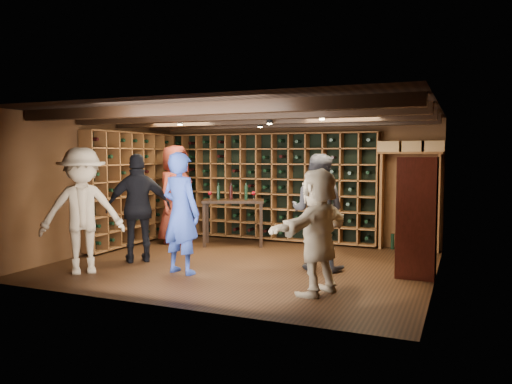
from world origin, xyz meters
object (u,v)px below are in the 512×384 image
at_px(guest_woman_black, 139,208).
at_px(guest_khaki, 82,211).
at_px(guest_red_floral, 175,194).
at_px(man_blue_shirt, 181,213).
at_px(display_cabinet, 417,220).
at_px(guest_beige, 318,231).
at_px(tasting_table, 233,205).
at_px(man_grey_suit, 318,212).

bearing_deg(guest_woman_black, guest_khaki, 33.42).
bearing_deg(guest_red_floral, man_blue_shirt, -143.19).
bearing_deg(display_cabinet, guest_beige, -126.90).
distance_m(guest_khaki, tasting_table, 3.24).
xyz_separation_m(display_cabinet, man_grey_suit, (-1.49, -0.07, 0.06)).
bearing_deg(guest_beige, guest_red_floral, -104.83).
relative_size(man_blue_shirt, tasting_table, 1.37).
bearing_deg(display_cabinet, guest_woman_black, -170.75).
xyz_separation_m(man_blue_shirt, guest_red_floral, (-1.51, 2.26, 0.08)).
xyz_separation_m(guest_red_floral, guest_beige, (3.75, -2.56, -0.18)).
height_order(man_grey_suit, guest_khaki, guest_khaki).
distance_m(display_cabinet, guest_khaki, 5.03).
relative_size(man_grey_suit, guest_beige, 1.11).
xyz_separation_m(man_blue_shirt, guest_beige, (2.24, -0.29, -0.10)).
distance_m(guest_woman_black, guest_khaki, 1.06).
bearing_deg(guest_red_floral, guest_beige, -121.24).
distance_m(man_grey_suit, guest_red_floral, 3.56).
bearing_deg(guest_beige, tasting_table, -118.06).
relative_size(guest_red_floral, guest_khaki, 1.05).
bearing_deg(guest_khaki, guest_red_floral, 47.42).
height_order(guest_woman_black, guest_khaki, guest_khaki).
height_order(man_grey_suit, tasting_table, man_grey_suit).
bearing_deg(display_cabinet, guest_red_floral, 167.18).
distance_m(man_blue_shirt, guest_woman_black, 1.18).
bearing_deg(guest_khaki, tasting_table, 25.16).
xyz_separation_m(man_blue_shirt, guest_woman_black, (-1.09, 0.44, -0.01)).
relative_size(display_cabinet, man_grey_suit, 0.96).
bearing_deg(tasting_table, guest_beige, -69.41).
distance_m(guest_red_floral, guest_khaki, 2.84).
bearing_deg(guest_woman_black, guest_beige, 127.02).
bearing_deg(guest_beige, man_grey_suit, -144.50).
bearing_deg(man_grey_suit, guest_red_floral, -15.29).
height_order(man_blue_shirt, man_grey_suit, man_blue_shirt).
bearing_deg(tasting_table, guest_woman_black, -133.34).
xyz_separation_m(man_grey_suit, guest_woman_black, (-2.93, -0.64, 0.00)).
height_order(display_cabinet, guest_khaki, guest_khaki).
bearing_deg(man_grey_suit, man_blue_shirt, 34.59).
bearing_deg(man_blue_shirt, guest_khaki, 34.11).
relative_size(man_blue_shirt, guest_red_floral, 0.92).
bearing_deg(guest_beige, display_cabinet, 162.54).
bearing_deg(guest_beige, man_blue_shirt, -78.02).
distance_m(man_grey_suit, tasting_table, 2.55).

